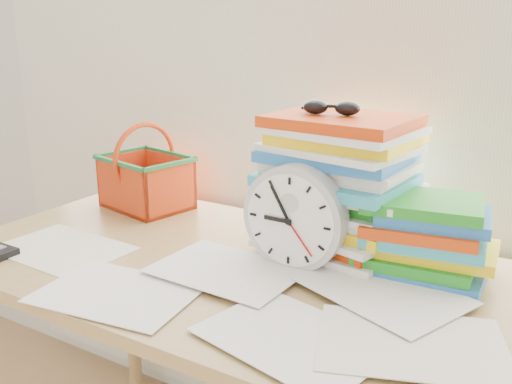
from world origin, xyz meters
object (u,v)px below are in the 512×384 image
Objects in this scene: desk at (245,298)px; basket at (146,167)px; paper_stack at (342,185)px; book_stack at (425,238)px; clock at (295,218)px.

basket is (-0.47, 0.22, 0.20)m from desk.
desk is at bearing -125.29° from paper_stack.
paper_stack is 0.61m from basket.
basket is (-0.82, 0.05, 0.04)m from book_stack.
paper_stack is at bearing 54.71° from desk.
basket reaches higher than desk.
desk is 4.98× the size of book_stack.
book_stack is at bearing 25.54° from desk.
basket reaches higher than book_stack.
basket is at bearing 176.24° from book_stack.
paper_stack is 1.20× the size of book_stack.
clock is at bearing -156.66° from book_stack.
book_stack is (0.20, -0.03, -0.08)m from paper_stack.
book_stack is at bearing -9.22° from paper_stack.
paper_stack is at bearing 71.36° from clock.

